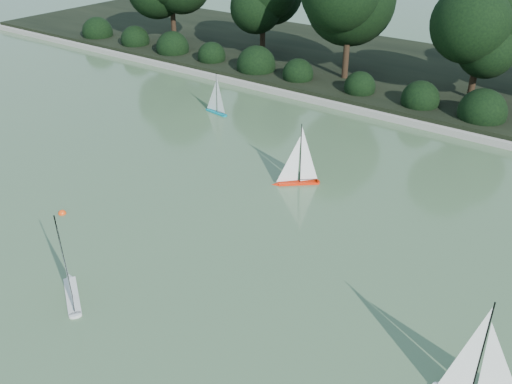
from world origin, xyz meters
TOP-DOWN VIEW (x-y plane):
  - ground at (0.00, 0.00)m, footprint 80.00×80.00m
  - pond_coping at (0.00, 9.00)m, footprint 40.00×0.35m
  - far_bank at (0.00, 13.00)m, footprint 40.00×8.00m
  - tree_line at (1.23, 11.44)m, footprint 26.31×3.93m
  - shrub_hedge at (0.00, 9.90)m, footprint 29.10×1.10m
  - sailboat_white_a at (-1.36, -1.46)m, footprint 1.14×0.81m
  - sailboat_white_b at (4.79, 0.43)m, footprint 1.17×0.72m
  - sailboat_orange at (-0.53, 4.04)m, footprint 0.93×0.84m
  - sailboat_teal at (-4.90, 6.46)m, footprint 0.95×0.28m
  - race_buoy at (-3.67, 0.09)m, footprint 0.16×0.16m

SIDE VIEW (x-z plane):
  - ground at x=0.00m, z-range 0.00..0.00m
  - race_buoy at x=-3.67m, z-range -0.08..0.08m
  - pond_coping at x=0.00m, z-range 0.00..0.18m
  - far_bank at x=0.00m, z-range 0.00..0.30m
  - sailboat_teal at x=-4.90m, z-range -0.44..0.85m
  - sailboat_orange at x=-0.53m, z-range -0.52..1.00m
  - sailboat_white_b at x=4.79m, z-range -0.59..1.11m
  - sailboat_white_a at x=-1.36m, z-range -0.59..1.13m
  - shrub_hedge at x=0.00m, z-range -0.10..1.00m
  - tree_line at x=1.23m, z-range 0.45..4.83m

